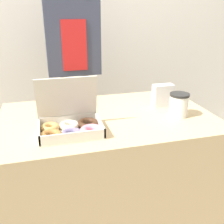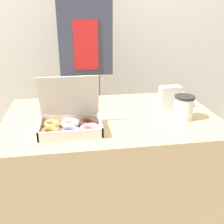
# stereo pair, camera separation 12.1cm
# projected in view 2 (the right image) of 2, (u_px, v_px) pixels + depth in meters

# --- Properties ---
(ground_plane) EXTENTS (14.00, 14.00, 0.00)m
(ground_plane) POSITION_uv_depth(u_px,v_px,m) (111.00, 219.00, 1.68)
(ground_plane) COLOR gray
(wall_back) EXTENTS (10.00, 0.05, 2.60)m
(wall_back) POSITION_uv_depth(u_px,v_px,m) (91.00, 3.00, 2.20)
(wall_back) COLOR silver
(wall_back) RESTS_ON ground_plane
(table) EXTENTS (1.14, 0.71, 0.72)m
(table) POSITION_uv_depth(u_px,v_px,m) (111.00, 172.00, 1.54)
(table) COLOR tan
(table) RESTS_ON ground_plane
(donut_box) EXTENTS (0.31, 0.24, 0.25)m
(donut_box) POSITION_uv_depth(u_px,v_px,m) (71.00, 124.00, 1.23)
(donut_box) COLOR silver
(donut_box) RESTS_ON table
(coffee_cup) EXTENTS (0.10, 0.10, 0.13)m
(coffee_cup) POSITION_uv_depth(u_px,v_px,m) (184.00, 107.00, 1.35)
(coffee_cup) COLOR white
(coffee_cup) RESTS_ON table
(napkin_holder) EXTENTS (0.12, 0.06, 0.13)m
(napkin_holder) POSITION_uv_depth(u_px,v_px,m) (170.00, 97.00, 1.50)
(napkin_holder) COLOR silver
(napkin_holder) RESTS_ON table
(person_customer) EXTENTS (0.38, 0.23, 1.58)m
(person_customer) POSITION_uv_depth(u_px,v_px,m) (86.00, 61.00, 1.93)
(person_customer) COLOR gray
(person_customer) RESTS_ON ground_plane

